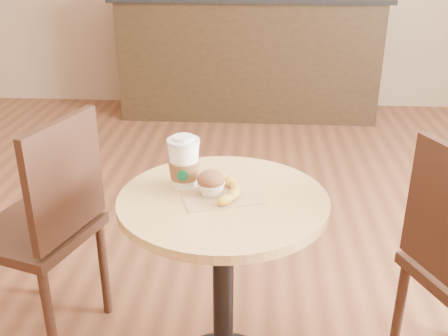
{
  "coord_description": "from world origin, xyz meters",
  "views": [
    {
      "loc": [
        0.11,
        -1.44,
        1.49
      ],
      "look_at": [
        0.0,
        0.04,
        0.83
      ],
      "focal_mm": 42.0,
      "sensor_mm": 36.0,
      "label": 1
    }
  ],
  "objects_px": {
    "banana": "(220,188)",
    "muffin": "(211,183)",
    "chair_left": "(46,223)",
    "cafe_table": "(223,261)",
    "coffee_cup": "(184,164)"
  },
  "relations": [
    {
      "from": "banana",
      "to": "muffin",
      "type": "bearing_deg",
      "value": -174.16
    },
    {
      "from": "muffin",
      "to": "banana",
      "type": "relative_size",
      "value": 0.4
    },
    {
      "from": "cafe_table",
      "to": "chair_left",
      "type": "bearing_deg",
      "value": 162.63
    },
    {
      "from": "coffee_cup",
      "to": "muffin",
      "type": "bearing_deg",
      "value": -33.61
    },
    {
      "from": "banana",
      "to": "cafe_table",
      "type": "bearing_deg",
      "value": -81.69
    },
    {
      "from": "cafe_table",
      "to": "coffee_cup",
      "type": "relative_size",
      "value": 4.35
    },
    {
      "from": "muffin",
      "to": "banana",
      "type": "bearing_deg",
      "value": 25.38
    },
    {
      "from": "coffee_cup",
      "to": "cafe_table",
      "type": "bearing_deg",
      "value": -29.33
    },
    {
      "from": "muffin",
      "to": "banana",
      "type": "xyz_separation_m",
      "value": [
        0.03,
        0.01,
        -0.02
      ]
    },
    {
      "from": "cafe_table",
      "to": "muffin",
      "type": "height_order",
      "value": "muffin"
    },
    {
      "from": "coffee_cup",
      "to": "banana",
      "type": "height_order",
      "value": "coffee_cup"
    },
    {
      "from": "coffee_cup",
      "to": "banana",
      "type": "distance_m",
      "value": 0.14
    },
    {
      "from": "cafe_table",
      "to": "muffin",
      "type": "bearing_deg",
      "value": 164.17
    },
    {
      "from": "cafe_table",
      "to": "banana",
      "type": "distance_m",
      "value": 0.25
    },
    {
      "from": "chair_left",
      "to": "muffin",
      "type": "distance_m",
      "value": 0.73
    }
  ]
}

